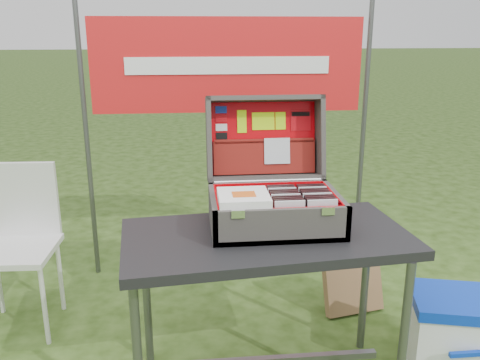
{
  "coord_description": "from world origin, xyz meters",
  "views": [
    {
      "loc": [
        -0.24,
        -1.95,
        1.5
      ],
      "look_at": [
        -0.03,
        0.1,
        0.89
      ],
      "focal_mm": 38.0,
      "sensor_mm": 36.0,
      "label": 1
    }
  ],
  "objects": [
    {
      "name": "banner",
      "position": [
        0.0,
        1.09,
        1.3
      ],
      "size": [
        1.6,
        0.02,
        0.55
      ],
      "primitive_type": "cube",
      "color": "red",
      "rests_on": "banner_post_left"
    },
    {
      "name": "lid_sticker_band_bar",
      "position": [
        0.28,
        0.35,
        1.13
      ],
      "size": [
        0.09,
        0.01,
        0.02
      ],
      "primitive_type": "cube",
      "rotation": [
        -1.77,
        0.0,
        0.0
      ],
      "color": "black",
      "rests_on": "suitcase_lid_liner"
    },
    {
      "name": "cd_right_10",
      "position": [
        0.26,
        0.06,
        0.81
      ],
      "size": [
        0.12,
        0.01,
        0.13
      ],
      "primitive_type": "cube",
      "color": "black",
      "rests_on": "suitcase_liner_floor"
    },
    {
      "name": "cd_right_3",
      "position": [
        0.26,
        -0.09,
        0.81
      ],
      "size": [
        0.12,
        0.01,
        0.13
      ],
      "primitive_type": "cube",
      "color": "black",
      "rests_on": "suitcase_liner_floor"
    },
    {
      "name": "lid_sticker_band",
      "position": [
        0.28,
        0.35,
        1.1
      ],
      "size": [
        0.09,
        0.02,
        0.09
      ],
      "primitive_type": "cube",
      "rotation": [
        -1.77,
        0.0,
        0.0
      ],
      "color": "#BA0810",
      "rests_on": "suitcase_lid_liner"
    },
    {
      "name": "lid_sticker_cc_a",
      "position": [
        -0.09,
        0.36,
        1.15
      ],
      "size": [
        0.05,
        0.01,
        0.03
      ],
      "primitive_type": "cube",
      "rotation": [
        -1.77,
        0.0,
        0.0
      ],
      "color": "#1933B2",
      "rests_on": "suitcase_lid_liner"
    },
    {
      "name": "chair_upright_right",
      "position": [
        -0.97,
        0.68,
        0.63
      ],
      "size": [
        0.02,
        0.02,
        0.4
      ],
      "primitive_type": "cylinder",
      "color": "silver",
      "rests_on": "chair_seat"
    },
    {
      "name": "table",
      "position": [
        0.06,
        -0.08,
        0.36
      ],
      "size": [
        1.2,
        0.68,
        0.72
      ],
      "primitive_type": null,
      "rotation": [
        0.0,
        0.0,
        0.1
      ],
      "color": "black",
      "rests_on": "ground"
    },
    {
      "name": "suitcase_lid_liner",
      "position": [
        0.1,
        0.34,
        1.02
      ],
      "size": [
        0.48,
        0.07,
        0.33
      ],
      "primitive_type": "cube",
      "rotation": [
        -1.77,
        0.0,
        0.0
      ],
      "color": "#D80202",
      "rests_on": "suitcase_lid_back"
    },
    {
      "name": "songbook_3",
      "position": [
        -0.04,
        -0.08,
        0.87
      ],
      "size": [
        0.2,
        0.2,
        0.0
      ],
      "primitive_type": "cube",
      "color": "white",
      "rests_on": "suitcase_base_wall_front"
    },
    {
      "name": "cd_right_0",
      "position": [
        0.26,
        -0.15,
        0.81
      ],
      "size": [
        0.12,
        0.01,
        0.13
      ],
      "primitive_type": "cube",
      "color": "silver",
      "rests_on": "suitcase_liner_floor"
    },
    {
      "name": "suitcase_pocket_edge",
      "position": [
        0.1,
        0.31,
        1.01
      ],
      "size": [
        0.46,
        0.02,
        0.02
      ],
      "primitive_type": "cube",
      "rotation": [
        -1.77,
        0.0,
        0.0
      ],
      "color": "maroon",
      "rests_on": "suitcase_lid_pocket"
    },
    {
      "name": "songbook_graphic",
      "position": [
        -0.04,
        -0.09,
        0.89
      ],
      "size": [
        0.09,
        0.07,
        0.0
      ],
      "primitive_type": "cube",
      "color": "#D85919",
      "rests_on": "songbook_5"
    },
    {
      "name": "cd_left_0",
      "position": [
        0.14,
        -0.15,
        0.81
      ],
      "size": [
        0.12,
        0.01,
        0.13
      ],
      "primitive_type": "cube",
      "color": "silver",
      "rests_on": "suitcase_liner_floor"
    },
    {
      "name": "lid_sticker_cc_c",
      "position": [
        -0.09,
        0.34,
        1.07
      ],
      "size": [
        0.05,
        0.01,
        0.03
      ],
      "primitive_type": "cube",
      "rotation": [
        -1.77,
        0.0,
        0.0
      ],
      "color": "white",
      "rests_on": "suitcase_lid_liner"
    },
    {
      "name": "table_leg_bl",
      "position": [
        -0.45,
        0.15,
        0.34
      ],
      "size": [
        0.04,
        0.04,
        0.68
      ],
      "primitive_type": "cylinder",
      "color": "#59595B",
      "rests_on": "ground"
    },
    {
      "name": "cd_left_3",
      "position": [
        0.14,
        -0.09,
        0.81
      ],
      "size": [
        0.12,
        0.01,
        0.13
      ],
      "primitive_type": "cube",
      "color": "black",
      "rests_on": "suitcase_liner_floor"
    },
    {
      "name": "cd_right_2",
      "position": [
        0.26,
        -0.11,
        0.81
      ],
      "size": [
        0.12,
        0.01,
        0.13
      ],
      "primitive_type": "cube",
      "color": "black",
      "rests_on": "suitcase_liner_floor"
    },
    {
      "name": "suitcase_base_wall_back",
      "position": [
        0.1,
        0.17,
        0.79
      ],
      "size": [
        0.53,
        0.02,
        0.14
      ],
      "primitive_type": "cube",
      "color": "#59554F",
      "rests_on": "table_top"
    },
    {
      "name": "cd_right_1",
      "position": [
        0.26,
        -0.13,
        0.81
      ],
      "size": [
        0.12,
        0.01,
        0.13
      ],
      "primitive_type": "cube",
      "color": "black",
      "rests_on": "suitcase_liner_floor"
    },
    {
      "name": "suitcase_base_bottom",
      "position": [
        0.1,
        -0.01,
        0.73
      ],
      "size": [
        0.53,
        0.38,
        0.02
      ],
      "primitive_type": "cube",
      "color": "#59554F",
      "rests_on": "table_top"
    },
    {
      "name": "cd_left_10",
      "position": [
        0.14,
        0.06,
        0.81
      ],
      "size": [
        0.12,
        0.01,
        0.13
      ],
      "primitive_type": "cube",
      "color": "black",
      "rests_on": "suitcase_liner_floor"
    },
    {
      "name": "suitcase",
      "position": [
        0.1,
        0.05,
        0.96
      ],
      "size": [
        0.53,
        0.54,
        0.5
      ],
      "primitive_type": null,
      "color": "#59554F",
      "rests_on": "table"
    },
    {
      "name": "suitcase_lid_rim_near",
      "position": [
        0.1,
        0.25,
        0.85
      ],
      "size": [
        0.53,
        0.14,
        0.05
      ],
      "primitive_type": "cube",
      "rotation": [
        -1.77,
        0.0,
        0.0
      ],
      "color": "#59554F",
      "rests_on": "suitcase_lid_back"
    },
    {
      "name": "table_leg_fl",
      "position": [
        -0.45,
        -0.3,
        0.34
      ],
      "size": [
        0.04,
        0.04,
        0.68
      ],
      "primitive_type": "cylinder",
      "color": "#59595B",
      "rests_on": "ground"
    },
    {
      "name": "songbook_5",
      "position": [
        -0.04,
        -0.08,
        0.88
      ],
      "size": [
        0.2,
        0.2,
        0.0
      ],
      "primitive_type": "cube",
      "color": "white",
      "rests_on": "suitcase_base_wall_front"
    },
    {
      "name": "cd_right_5",
      "position": [
        0.26,
        -0.05,
        0.81
      ],
      "size": [
        0.12,
        0.01,
        0.13
      ],
      "primitive_type": "cube",
      "color": "black",
      "rests_on": "suitcase_liner_floor"
    },
    {
      "name": "banner_post_left",
      "position": [
        -0.85,
        1.1,
        0.85
      ],
      "size": [
        0.03,
        0.03,
        1.7
      ],
      "primitive_type": "cylinder",
      "color": "#59595B",
      "rests_on": "ground"
    },
    {
      "name": "suitcase_latch_right",
      "position": [
        0.27,
        -0.2,
        0.85
      ],
      "size": [
        0.05,
        0.01,
        0.03
      ],
      "primitive_type": "cube",
      "color": "silver",
      "rests_on": "suitcase_base_wall_front"
    },
    {
      "name": "chair",
      "position": [
        -1.13,
        0.49,
        0.42
      ],
      "size": [
        0.41,
        0.44,
        0.85
      ],
      "primitive_type": null,
      "rotation": [
        0.0,
        0.0,
        -0.05
      ],
      "color": "silver",
      "rests_on": "ground"
    },
    {
      "name": "cd_left_7",
      "position": [
        0.14,
        -0.01,
        0.81
      ],
      "size": [
        0.12,
        0.01,
        0.13
      ],
      "primitive_type": "cube",
      "color": "black",
      "rests_on": "suitcase_liner_floor"
    },
    {
      "name": "suitcase_lid_rim_right",
      "position": [
        0.36,
        0.29,
        1.03
      ],
      "size": [
        0.02,
        0.21,
        0.4
      ],
      "primitive_type": "cube",
      "rotation": [
        -1.77,
        0.0,
        0.0
      ],
      "color": "#59554F",
      "rests_on": "suitcase_lid_back"
    },
    {
      "name": "cooler_body",
      "position": [
        0.94,
        -0.06,
        0.16
      ],
      "size": [
        0.46,
        0.39,
        0.32
      ],
      "primitive_type": "cube",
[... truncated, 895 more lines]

